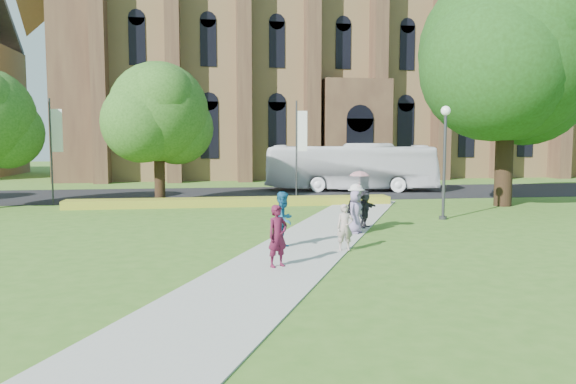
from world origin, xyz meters
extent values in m
plane|color=#3C6A1F|center=(0.00, 0.00, 0.00)|extent=(160.00, 160.00, 0.00)
cube|color=black|center=(0.00, 20.00, 0.01)|extent=(160.00, 10.00, 0.02)
cube|color=#B2B2A8|center=(0.00, 1.00, 0.02)|extent=(15.58, 28.54, 0.04)
cube|color=gold|center=(-2.00, 13.20, 0.23)|extent=(18.00, 1.40, 0.45)
cube|color=brown|center=(10.00, 40.00, 8.50)|extent=(52.00, 16.00, 17.00)
cube|color=brown|center=(-14.50, 33.00, 10.50)|extent=(3.50, 3.50, 21.00)
cube|color=brown|center=(10.00, 31.00, 4.50)|extent=(6.00, 2.50, 9.00)
cylinder|color=#38383D|center=(7.50, 6.50, 2.40)|extent=(0.14, 0.14, 4.80)
sphere|color=white|center=(7.50, 6.50, 5.02)|extent=(0.44, 0.44, 0.44)
cylinder|color=#38383D|center=(7.50, 6.50, 0.07)|extent=(0.36, 0.36, 0.15)
cylinder|color=#332114|center=(13.00, 11.00, 3.30)|extent=(0.96, 0.96, 6.60)
sphere|color=#1B380F|center=(13.00, 11.00, 8.40)|extent=(9.60, 9.60, 9.60)
cylinder|color=#332114|center=(-6.00, 14.50, 2.06)|extent=(0.60, 0.60, 4.12)
sphere|color=#214615|center=(-6.00, 14.50, 5.25)|extent=(5.60, 5.60, 5.60)
cylinder|color=#38383D|center=(2.00, 15.20, 3.00)|extent=(0.10, 0.10, 6.00)
cube|color=white|center=(2.35, 15.20, 4.20)|extent=(0.60, 0.02, 2.40)
cylinder|color=#38383D|center=(-12.00, 15.20, 3.00)|extent=(0.10, 0.10, 6.00)
cube|color=white|center=(-11.65, 15.20, 4.20)|extent=(0.60, 0.02, 2.40)
imported|color=silver|center=(6.92, 21.09, 1.72)|extent=(12.54, 5.25, 3.40)
imported|color=#4F1229|center=(-1.40, -2.17, 0.94)|extent=(0.78, 0.70, 1.80)
imported|color=#1C6090|center=(-0.84, 0.61, 1.00)|extent=(1.15, 1.19, 1.93)
imported|color=silver|center=(2.54, 3.66, 1.00)|extent=(1.25, 1.42, 1.91)
imported|color=black|center=(2.36, 3.49, 0.84)|extent=(0.90, 0.97, 1.60)
imported|color=slate|center=(2.36, 3.14, 0.88)|extent=(0.94, 0.97, 1.68)
imported|color=#26242C|center=(3.13, 4.48, 0.83)|extent=(1.29, 1.44, 1.59)
imported|color=gray|center=(1.12, -0.11, 0.81)|extent=(0.58, 0.39, 1.55)
imported|color=#EAA8A5|center=(2.54, 3.24, 2.06)|extent=(0.97, 0.97, 0.67)
camera|label=1|loc=(-3.46, -18.05, 3.74)|focal=35.00mm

